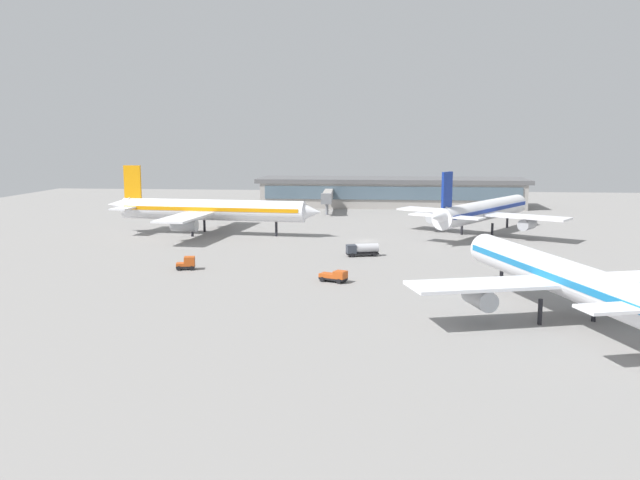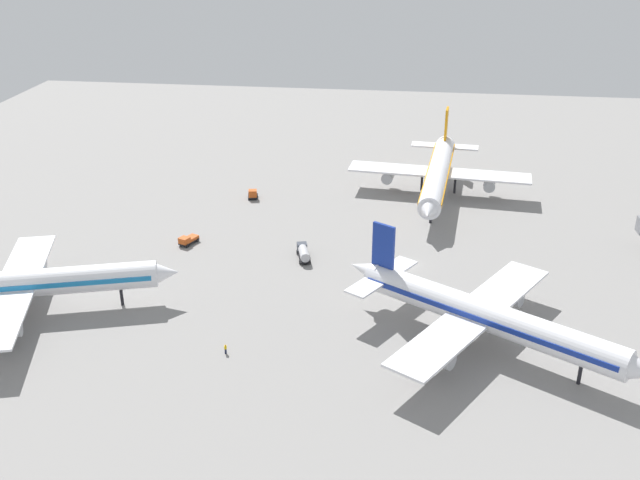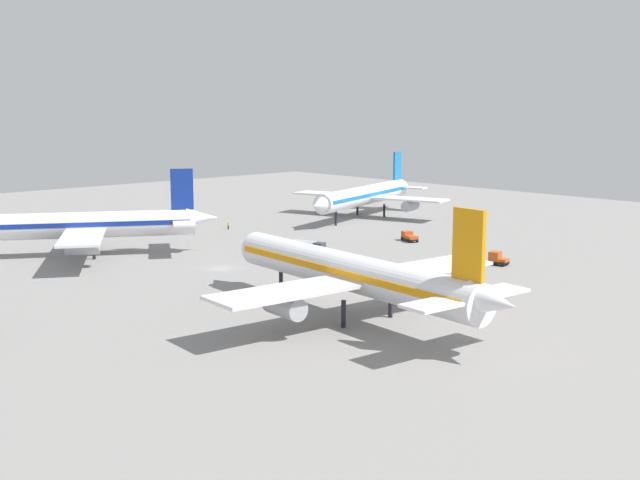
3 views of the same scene
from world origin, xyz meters
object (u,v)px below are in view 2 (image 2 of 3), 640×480
Objects in this scene: airplane_taxiing at (25,283)px; ground_crew_worker at (226,349)px; airplane_at_gate at (438,173)px; airplane_distant at (484,315)px; pushback_tractor at (188,240)px; baggage_tug at (253,194)px; fuel_truck at (303,252)px.

ground_crew_worker is (-7.94, -36.29, -4.75)m from airplane_taxiing.
airplane_at_gate is at bearing 25.56° from airplane_taxiing.
airplane_distant is at bearing -17.55° from airplane_taxiing.
ground_crew_worker is at bearing -19.33° from airplane_at_gate.
pushback_tractor is 41.94m from ground_crew_worker.
airplane_at_gate is at bearing 88.24° from baggage_tug.
airplane_at_gate reaches higher than ground_crew_worker.
airplane_distant reaches higher than airplane_taxiing.
airplane_at_gate reaches higher than airplane_distant.
airplane_distant reaches higher than baggage_tug.
airplane_at_gate reaches higher than airplane_taxiing.
ground_crew_worker is at bearing -138.31° from airplane_distant.
fuel_truck is (-37.49, 26.51, -4.56)m from airplane_at_gate.
baggage_tug is at bearing -172.12° from pushback_tractor.
baggage_tug is 2.10× the size of ground_crew_worker.
ground_crew_worker is at bearing 48.80° from pushback_tractor.
fuel_truck is 1.88× the size of baggage_tug.
airplane_at_gate is 46.14m from fuel_truck.
ground_crew_worker is (-38.11, -17.51, -0.12)m from pushback_tractor.
ground_crew_worker is (-7.22, 39.45, -4.90)m from airplane_distant.
airplane_taxiing is 14.09× the size of baggage_tug.
airplane_taxiing is at bearing -149.22° from airplane_distant.
airplane_at_gate reaches higher than baggage_tug.
airplane_at_gate is at bearing -96.79° from ground_crew_worker.
baggage_tug is at bearing -63.32° from ground_crew_worker.
airplane_distant reaches higher than fuel_truck.
pushback_tractor is (-26.72, 7.79, -0.19)m from baggage_tug.
fuel_truck is at bearing 171.22° from airplane_distant.
airplane_at_gate reaches higher than fuel_truck.
airplane_distant is (-64.82, -5.94, -0.20)m from airplane_at_gate.
pushback_tractor is at bearing 65.89° from fuel_truck.
baggage_tug is (-7.21, 43.22, -4.79)m from airplane_at_gate.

